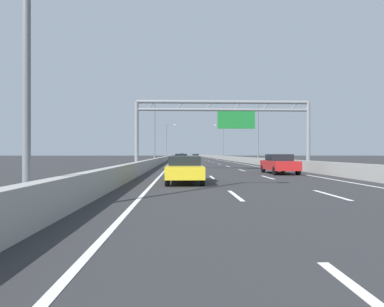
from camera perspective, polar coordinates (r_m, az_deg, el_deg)
ground_plane at (r=99.70m, az=0.24°, el=-0.87°), size 260.00×260.00×0.00m
lane_dash_left_1 at (r=12.38m, az=7.52°, el=-7.20°), size 0.16×3.00×0.01m
lane_dash_left_2 at (r=21.27m, az=3.52°, el=-4.17°), size 0.16×3.00×0.01m
lane_dash_left_3 at (r=30.22m, az=1.89°, el=-2.93°), size 0.16×3.00×0.01m
lane_dash_left_4 at (r=39.20m, az=1.01°, el=-2.25°), size 0.16×3.00×0.01m
lane_dash_left_5 at (r=48.18m, az=0.45°, el=-1.82°), size 0.16×3.00×0.01m
lane_dash_left_6 at (r=57.17m, az=0.07°, el=-1.53°), size 0.16×3.00×0.01m
lane_dash_left_7 at (r=66.17m, az=-0.20°, el=-1.32°), size 0.16×3.00×0.01m
lane_dash_left_8 at (r=75.16m, az=-0.41°, el=-1.16°), size 0.16×3.00×0.01m
lane_dash_left_9 at (r=84.15m, az=-0.58°, el=-1.03°), size 0.16×3.00×0.01m
lane_dash_left_10 at (r=93.15m, az=-0.71°, el=-0.93°), size 0.16×3.00×0.01m
lane_dash_left_11 at (r=102.15m, az=-0.82°, el=-0.84°), size 0.16×3.00×0.01m
lane_dash_left_12 at (r=111.15m, az=-0.91°, el=-0.77°), size 0.16×3.00×0.01m
lane_dash_left_13 at (r=120.14m, az=-0.99°, el=-0.71°), size 0.16×3.00×0.01m
lane_dash_left_14 at (r=129.14m, az=-1.06°, el=-0.66°), size 0.16×3.00×0.01m
lane_dash_left_15 at (r=138.14m, az=-1.12°, el=-0.62°), size 0.16×3.00×0.01m
lane_dash_left_16 at (r=147.14m, az=-1.17°, el=-0.58°), size 0.16×3.00×0.01m
lane_dash_left_17 at (r=156.14m, az=-1.21°, el=-0.54°), size 0.16×3.00×0.01m
lane_dash_right_1 at (r=13.45m, az=22.94°, el=-6.63°), size 0.16×3.00×0.01m
lane_dash_right_2 at (r=21.91m, az=12.96°, el=-4.05°), size 0.16×3.00×0.01m
lane_dash_right_3 at (r=30.68m, az=8.62°, el=-2.88°), size 0.16×3.00×0.01m
lane_dash_right_4 at (r=39.55m, az=6.23°, el=-2.23°), size 0.16×3.00×0.01m
lane_dash_right_5 at (r=48.47m, az=4.71°, el=-1.81°), size 0.16×3.00×0.01m
lane_dash_right_6 at (r=57.41m, az=3.67°, el=-1.52°), size 0.16×3.00×0.01m
lane_dash_right_7 at (r=66.37m, az=2.91°, el=-1.31°), size 0.16×3.00×0.01m
lane_dash_right_8 at (r=75.34m, az=2.33°, el=-1.15°), size 0.16×3.00×0.01m
lane_dash_right_9 at (r=84.32m, az=1.87°, el=-1.03°), size 0.16×3.00×0.01m
lane_dash_right_10 at (r=93.30m, az=1.50°, el=-0.93°), size 0.16×3.00×0.01m
lane_dash_right_11 at (r=102.28m, az=1.20°, el=-0.84°), size 0.16×3.00×0.01m
lane_dash_right_12 at (r=111.27m, az=0.94°, el=-0.77°), size 0.16×3.00×0.01m
lane_dash_right_13 at (r=120.26m, az=0.72°, el=-0.71°), size 0.16×3.00×0.01m
lane_dash_right_14 at (r=129.25m, az=0.54°, el=-0.66°), size 0.16×3.00×0.01m
lane_dash_right_15 at (r=138.24m, az=0.38°, el=-0.61°), size 0.16×3.00×0.01m
lane_dash_right_16 at (r=147.23m, az=0.23°, el=-0.58°), size 0.16×3.00×0.01m
lane_dash_right_17 at (r=156.22m, az=0.11°, el=-0.54°), size 0.16×3.00×0.01m
edge_line_left at (r=87.64m, az=-2.89°, el=-0.99°), size 0.16×176.00×0.01m
edge_line_right at (r=88.10m, az=3.96°, el=-0.98°), size 0.16×176.00×0.01m
barrier_left at (r=109.66m, az=-3.56°, el=-0.54°), size 0.45×220.00×0.95m
barrier_right at (r=110.14m, az=3.63°, el=-0.54°), size 0.45×220.00×0.95m
sign_gantry at (r=30.02m, az=5.71°, el=6.27°), size 15.92×0.36×6.36m
streetlamp_left_near at (r=9.92m, az=-25.42°, el=22.75°), size 2.58×0.28×9.50m
streetlamp_left_mid at (r=48.94m, az=-6.24°, el=4.52°), size 2.58×0.28×9.50m
streetlamp_right_mid at (r=50.09m, az=11.11°, el=4.42°), size 2.58×0.28×9.50m
streetlamp_left_far at (r=89.06m, az=-4.30°, el=2.50°), size 2.58×0.28×9.50m
streetlamp_right_far at (r=89.70m, az=5.28°, el=2.48°), size 2.58×0.28×9.50m
silver_car at (r=110.24m, az=-1.95°, el=-0.40°), size 1.82×4.51×1.43m
white_car at (r=84.52m, az=0.63°, el=-0.54°), size 1.86×4.26×1.43m
red_car at (r=26.13m, az=14.88°, el=-1.72°), size 1.88×4.50×1.50m
black_car at (r=47.18m, az=-1.90°, el=-0.93°), size 1.88×4.43×1.50m
blue_car at (r=99.05m, az=-1.92°, el=-0.45°), size 1.70×4.69×1.40m
orange_car at (r=131.42m, az=-1.76°, el=-0.31°), size 1.78×4.19×1.54m
yellow_car at (r=17.45m, az=-1.32°, el=-2.71°), size 1.88×4.49×1.41m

